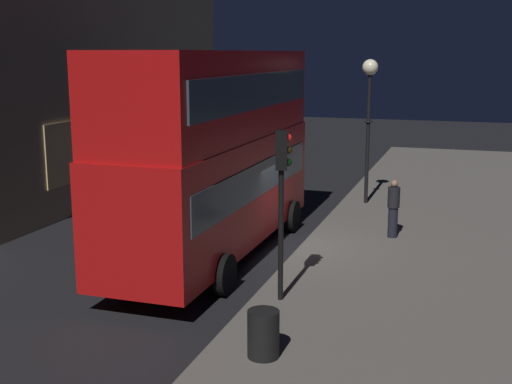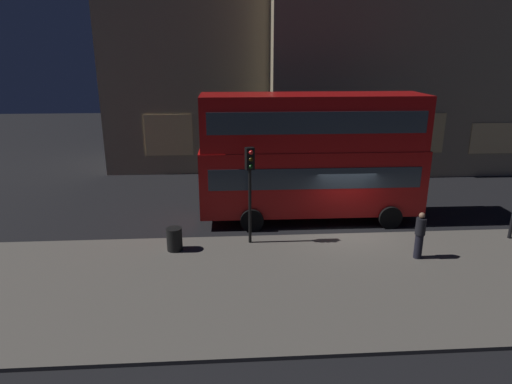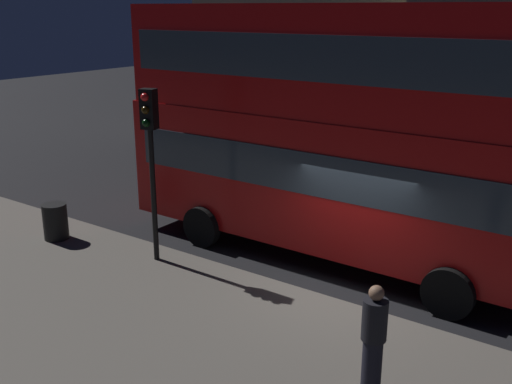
# 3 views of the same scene
# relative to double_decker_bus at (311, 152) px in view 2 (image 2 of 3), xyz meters

# --- Properties ---
(ground_plane) EXTENTS (80.00, 80.00, 0.00)m
(ground_plane) POSITION_rel_double_decker_bus_xyz_m (1.31, -1.56, -3.15)
(ground_plane) COLOR black
(sidewalk_slab) EXTENTS (44.00, 7.65, 0.12)m
(sidewalk_slab) POSITION_rel_double_decker_bus_xyz_m (1.31, -5.88, -3.09)
(sidewalk_slab) COLOR #5B564F
(sidewalk_slab) RESTS_ON ground
(building_with_clock) EXTENTS (17.01, 7.50, 17.96)m
(building_with_clock) POSITION_rel_double_decker_bus_xyz_m (-2.73, 11.98, 5.83)
(building_with_clock) COLOR tan
(building_with_clock) RESTS_ON ground
(building_plain_facade) EXTENTS (17.57, 9.60, 16.45)m
(building_plain_facade) POSITION_rel_double_decker_bus_xyz_m (7.74, 11.23, 5.08)
(building_plain_facade) COLOR tan
(building_plain_facade) RESTS_ON ground
(double_decker_bus) EXTENTS (9.95, 2.93, 5.67)m
(double_decker_bus) POSITION_rel_double_decker_bus_xyz_m (0.00, 0.00, 0.00)
(double_decker_bus) COLOR #B20F0F
(double_decker_bus) RESTS_ON ground
(traffic_light_near_kerb) EXTENTS (0.38, 0.39, 3.85)m
(traffic_light_near_kerb) POSITION_rel_double_decker_bus_xyz_m (-2.86, -2.72, -0.25)
(traffic_light_near_kerb) COLOR black
(traffic_light_near_kerb) RESTS_ON sidewalk_slab
(pedestrian) EXTENTS (0.37, 0.37, 1.77)m
(pedestrian) POSITION_rel_double_decker_bus_xyz_m (3.22, -4.49, -2.12)
(pedestrian) COLOR black
(pedestrian) RESTS_ON sidewalk_slab
(litter_bin) EXTENTS (0.59, 0.59, 0.89)m
(litter_bin) POSITION_rel_double_decker_bus_xyz_m (-5.78, -3.21, -2.58)
(litter_bin) COLOR black
(litter_bin) RESTS_ON sidewalk_slab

